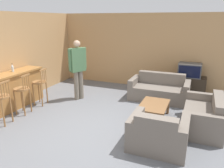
# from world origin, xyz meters

# --- Properties ---
(ground_plane) EXTENTS (24.00, 24.00, 0.00)m
(ground_plane) POSITION_xyz_m (0.00, 0.00, 0.00)
(ground_plane) COLOR slate
(wall_back) EXTENTS (9.40, 0.08, 2.60)m
(wall_back) POSITION_xyz_m (0.00, 3.69, 1.30)
(wall_back) COLOR tan
(wall_back) RESTS_ON ground_plane
(wall_left) EXTENTS (0.08, 8.69, 2.60)m
(wall_left) POSITION_xyz_m (-3.27, 1.35, 1.30)
(wall_left) COLOR tan
(wall_left) RESTS_ON ground_plane
(bar_counter) EXTENTS (0.55, 2.37, 1.00)m
(bar_counter) POSITION_xyz_m (-2.93, 0.10, 0.50)
(bar_counter) COLOR #A87038
(bar_counter) RESTS_ON ground_plane
(bar_chair_near) EXTENTS (0.42, 0.42, 1.06)m
(bar_chair_near) POSITION_xyz_m (-2.38, -0.54, 0.58)
(bar_chair_near) COLOR #996638
(bar_chair_near) RESTS_ON ground_plane
(bar_chair_mid) EXTENTS (0.41, 0.41, 1.06)m
(bar_chair_mid) POSITION_xyz_m (-2.38, 0.10, 0.58)
(bar_chair_mid) COLOR #996638
(bar_chair_mid) RESTS_ON ground_plane
(bar_chair_far) EXTENTS (0.42, 0.42, 1.06)m
(bar_chair_far) POSITION_xyz_m (-2.38, 0.78, 0.58)
(bar_chair_far) COLOR #996638
(bar_chair_far) RESTS_ON ground_plane
(couch_far) EXTENTS (1.75, 0.89, 0.79)m
(couch_far) POSITION_xyz_m (0.72, 2.48, 0.29)
(couch_far) COLOR #70665B
(couch_far) RESTS_ON ground_plane
(armchair_near) EXTENTS (1.08, 0.84, 0.77)m
(armchair_near) POSITION_xyz_m (1.19, -0.21, 0.29)
(armchair_near) COLOR #70665B
(armchair_near) RESTS_ON ground_plane
(loveseat_right) EXTENTS (0.82, 1.53, 0.76)m
(loveseat_right) POSITION_xyz_m (2.01, 1.01, 0.29)
(loveseat_right) COLOR #70665B
(loveseat_right) RESTS_ON ground_plane
(coffee_table) EXTENTS (0.65, 1.00, 0.39)m
(coffee_table) POSITION_xyz_m (0.85, 1.04, 0.34)
(coffee_table) COLOR brown
(coffee_table) RESTS_ON ground_plane
(tv_unit) EXTENTS (1.07, 0.49, 0.58)m
(tv_unit) POSITION_xyz_m (1.51, 3.37, 0.29)
(tv_unit) COLOR #2D2319
(tv_unit) RESTS_ON ground_plane
(tv) EXTENTS (0.71, 0.51, 0.44)m
(tv) POSITION_xyz_m (1.51, 3.37, 0.81)
(tv) COLOR #4C4C4C
(tv) RESTS_ON tv_unit
(bottle) EXTENTS (0.07, 0.07, 0.22)m
(bottle) POSITION_xyz_m (-2.99, 0.46, 1.10)
(bottle) COLOR silver
(bottle) RESTS_ON bar_counter
(person_by_window) EXTENTS (0.38, 0.54, 1.80)m
(person_by_window) POSITION_xyz_m (-1.59, 1.59, 1.02)
(person_by_window) COLOR #756B5B
(person_by_window) RESTS_ON ground_plane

